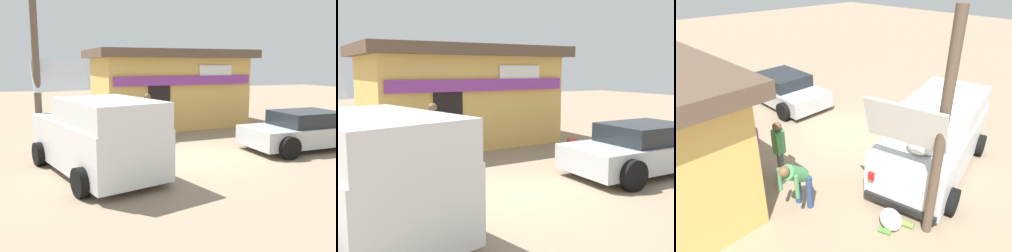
{
  "view_description": "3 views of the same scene",
  "coord_description": "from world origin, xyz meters",
  "views": [
    {
      "loc": [
        -4.52,
        -9.71,
        2.75
      ],
      "look_at": [
        -0.26,
        1.46,
        0.73
      ],
      "focal_mm": 39.82,
      "sensor_mm": 36.0,
      "label": 1
    },
    {
      "loc": [
        -3.8,
        -7.0,
        2.55
      ],
      "look_at": [
        0.49,
        0.75,
        1.28
      ],
      "focal_mm": 42.49,
      "sensor_mm": 36.0,
      "label": 2
    },
    {
      "loc": [
        -6.62,
        6.35,
        5.12
      ],
      "look_at": [
        -0.79,
        0.8,
        0.97
      ],
      "focal_mm": 33.55,
      "sensor_mm": 36.0,
      "label": 3
    }
  ],
  "objects": [
    {
      "name": "vendor_standing",
      "position": [
        -0.52,
        2.82,
        0.98
      ],
      "size": [
        0.49,
        0.47,
        1.69
      ],
      "color": "#4C4C51",
      "rests_on": "ground_plane"
    },
    {
      "name": "storefront_bar",
      "position": [
        1.4,
        5.75,
        1.71
      ],
      "size": [
        6.98,
        4.33,
        3.32
      ],
      "color": "#E0B259",
      "rests_on": "ground_plane"
    },
    {
      "name": "delivery_van",
      "position": [
        -2.94,
        -0.62,
        0.97
      ],
      "size": [
        3.0,
        5.03,
        2.87
      ],
      "color": "silver",
      "rests_on": "ground_plane"
    },
    {
      "name": "parked_sedan",
      "position": [
        3.87,
        -0.2,
        0.59
      ],
      "size": [
        4.09,
        2.21,
        1.23
      ],
      "color": "#B2B7BC",
      "rests_on": "ground_plane"
    },
    {
      "name": "customer_bending",
      "position": [
        -1.79,
        3.22,
        0.88
      ],
      "size": [
        0.64,
        0.81,
        1.42
      ],
      "color": "navy",
      "rests_on": "ground_plane"
    },
    {
      "name": "paint_bucket",
      "position": [
        3.96,
        2.7,
        0.21
      ],
      "size": [
        0.34,
        0.34,
        0.41
      ],
      "primitive_type": "cylinder",
      "color": "#BF3F33",
      "rests_on": "ground_plane"
    },
    {
      "name": "ground_plane",
      "position": [
        0.0,
        0.0,
        0.0
      ],
      "size": [
        60.0,
        60.0,
        0.0
      ],
      "primitive_type": "plane",
      "color": "gray"
    }
  ]
}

